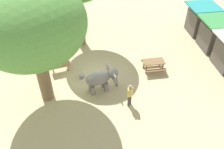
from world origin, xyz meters
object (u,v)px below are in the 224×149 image
shade_tree_secondary (31,23)px  picnic_table_near (154,63)px  elephant (101,78)px  picnic_table_far (51,42)px  wooden_bench (60,66)px  market_stall_teal (200,21)px  person_handler (130,94)px  market_stall_green (214,36)px  feed_bucket (82,76)px

shade_tree_secondary → picnic_table_near: 8.86m
elephant → picnic_table_far: (-5.50, -3.45, -0.40)m
wooden_bench → market_stall_teal: size_ratio=0.58×
person_handler → shade_tree_secondary: shade_tree_secondary is taller
elephant → picnic_table_far: 6.51m
elephant → picnic_table_far: elephant is taller
elephant → picnic_table_near: size_ratio=1.49×
elephant → picnic_table_far: bearing=109.1°
shade_tree_secondary → picnic_table_far: size_ratio=4.62×
person_handler → market_stall_green: market_stall_green is taller
person_handler → feed_bucket: person_handler is taller
picnic_table_far → market_stall_teal: (-0.79, 12.92, 0.55)m
person_handler → shade_tree_secondary: 6.69m
picnic_table_far → market_stall_green: (1.81, 12.92, 0.55)m
elephant → shade_tree_secondary: shade_tree_secondary is taller
person_handler → picnic_table_near: bearing=-85.1°
shade_tree_secondary → picnic_table_near: size_ratio=4.92×
person_handler → market_stall_teal: (-7.92, 7.96, 0.19)m
elephant → wooden_bench: bearing=126.4°
person_handler → feed_bucket: 4.15m
shade_tree_secondary → wooden_bench: (-2.51, 0.77, -4.72)m
wooden_bench → feed_bucket: bearing=-43.7°
elephant → market_stall_teal: 11.37m
elephant → market_stall_teal: market_stall_teal is taller
wooden_bench → market_stall_teal: (-3.98, 12.17, 0.67)m
picnic_table_far → feed_bucket: bearing=122.7°
market_stall_teal → feed_bucket: bearing=-65.4°
person_handler → wooden_bench: size_ratio=1.12×
picnic_table_far → feed_bucket: 4.69m
market_stall_teal → feed_bucket: market_stall_teal is taller
elephant → feed_bucket: elephant is taller
shade_tree_secondary → market_stall_teal: shade_tree_secondary is taller
picnic_table_near → market_stall_green: market_stall_green is taller
picnic_table_near → feed_bucket: (0.15, -5.16, -0.43)m
wooden_bench → market_stall_teal: 12.82m
feed_bucket → elephant: bearing=42.2°
shade_tree_secondary → wooden_bench: bearing=163.0°
shade_tree_secondary → picnic_table_near: bearing=103.1°
person_handler → shade_tree_secondary: size_ratio=0.22×
elephant → person_handler: bearing=-60.2°
market_stall_green → feed_bucket: bearing=-77.8°
person_handler → market_stall_teal: size_ratio=0.64×
person_handler → market_stall_green: (-5.32, 7.96, 0.19)m
market_stall_teal → market_stall_green: same height
picnic_table_near → market_stall_teal: market_stall_teal is taller
elephant → picnic_table_near: 4.21m
wooden_bench → feed_bucket: (0.93, 1.46, -0.31)m
market_stall_teal → elephant: bearing=-56.4°
market_stall_green → market_stall_teal: bearing=180.0°
elephant → picnic_table_far: size_ratio=1.39×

